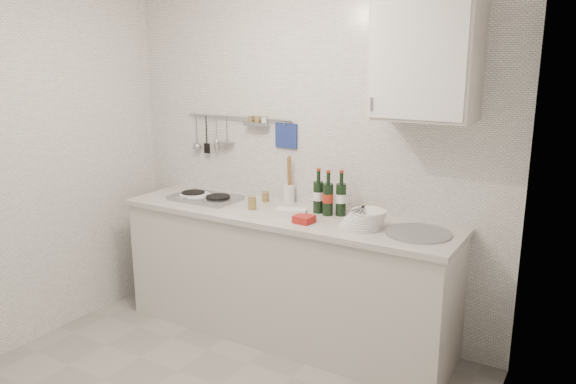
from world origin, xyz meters
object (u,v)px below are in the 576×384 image
(wine_bottles, at_px, (329,192))
(plate_stack_sink, at_px, (364,219))
(wall_cabinet, at_px, (426,61))
(utensil_crock, at_px, (289,191))
(plate_stack_hob, at_px, (194,196))

(wine_bottles, bearing_deg, plate_stack_sink, -25.83)
(wall_cabinet, bearing_deg, wine_bottles, -179.44)
(wine_bottles, height_order, utensil_crock, utensil_crock)
(wall_cabinet, bearing_deg, plate_stack_sink, -150.18)
(wall_cabinet, distance_m, wine_bottles, 1.07)
(wall_cabinet, xyz_separation_m, plate_stack_hob, (-1.69, -0.15, -1.01))
(plate_stack_sink, distance_m, utensil_crock, 0.79)
(wall_cabinet, relative_size, plate_stack_sink, 2.41)
(wine_bottles, relative_size, utensil_crock, 0.87)
(plate_stack_hob, distance_m, plate_stack_sink, 1.40)
(wall_cabinet, height_order, utensil_crock, wall_cabinet)
(wall_cabinet, relative_size, plate_stack_hob, 2.81)
(plate_stack_hob, height_order, utensil_crock, utensil_crock)
(wall_cabinet, xyz_separation_m, wine_bottles, (-0.62, -0.01, -0.87))
(plate_stack_hob, distance_m, wine_bottles, 1.09)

